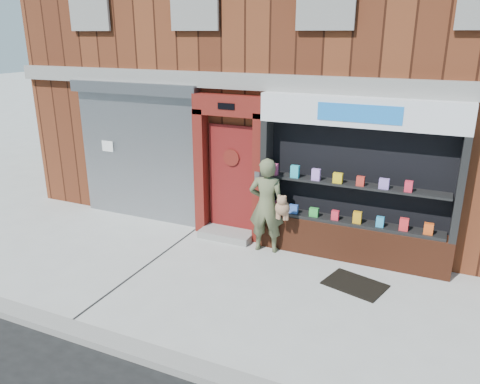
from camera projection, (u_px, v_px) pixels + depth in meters
The scene contains 8 objects.
ground at pixel (223, 283), 7.91m from camera, with size 80.00×80.00×0.00m, color #9E9E99.
curb at pixel (150, 356), 6.04m from camera, with size 60.00×0.30×0.12m, color gray.
building at pixel (326, 33), 11.79m from camera, with size 12.00×8.16×8.00m.
shutter_bay at pixel (138, 144), 10.19m from camera, with size 3.10×0.30×3.04m.
red_door_bay at pixel (230, 168), 9.34m from camera, with size 1.52×0.58×2.90m.
pharmacy_bay at pixel (355, 189), 8.35m from camera, with size 3.50×0.41×3.00m.
woman at pixel (267, 205), 8.81m from camera, with size 0.88×0.58×1.85m.
doormat at pixel (355, 284), 7.84m from camera, with size 0.96×0.67×0.02m, color black.
Camera 1 is at (3.13, -6.26, 4.01)m, focal length 35.00 mm.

